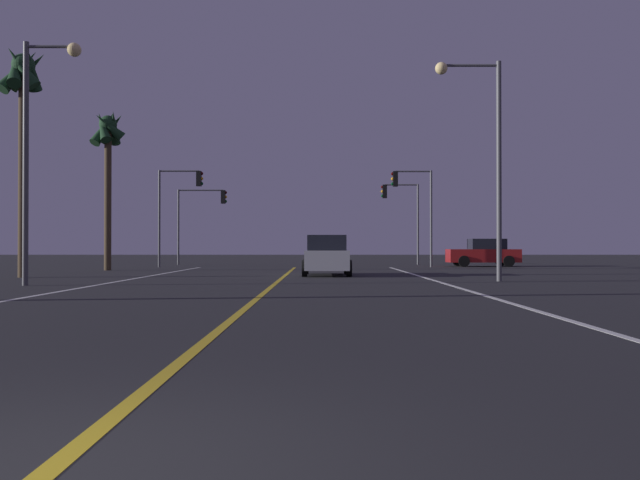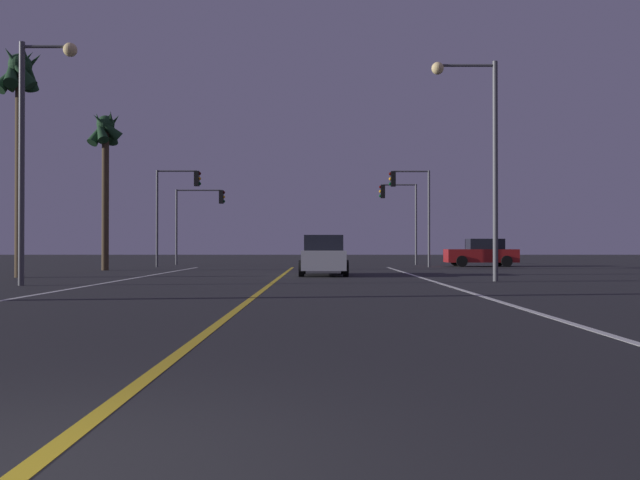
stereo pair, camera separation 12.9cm
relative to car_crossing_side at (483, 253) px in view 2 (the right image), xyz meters
The scene contains 13 objects.
lane_edge_right 24.04m from the car_crossing_side, 104.36° to the right, with size 0.16×42.71×0.01m, color silver.
lane_edge_left 28.92m from the car_crossing_side, 126.37° to the right, with size 0.16×42.71×0.01m, color silver.
lane_center_divider 26.00m from the car_crossing_side, 116.40° to the right, with size 0.16×42.71×0.01m, color gold.
car_crossing_side is the anchor object (origin of this frame).
car_ahead_far 16.33m from the car_crossing_side, 126.87° to the right, with size 2.02×4.30×1.70m.
traffic_light_near_right 5.85m from the car_crossing_side, 162.71° to the right, with size 2.46×0.36×5.75m.
traffic_light_near_left 18.80m from the car_crossing_side, behind, with size 2.68×0.36×5.77m.
traffic_light_far_right 6.96m from the car_crossing_side, 138.64° to the left, with size 2.57×0.36×5.45m.
traffic_light_far_left 18.71m from the car_crossing_side, 167.23° to the left, with size 3.35×0.36×5.08m.
street_lamp_left_mid 28.29m from the car_crossing_side, 132.52° to the right, with size 1.83×0.44×7.67m.
street_lamp_right_far 19.01m from the car_crossing_side, 103.45° to the right, with size 2.33×0.44×7.76m.
palm_tree_left_mid 27.32m from the car_crossing_side, 145.58° to the right, with size 1.98×2.02×9.34m.
palm_tree_left_far 22.85m from the car_crossing_side, 161.89° to the right, with size 1.93×1.95×8.41m.
Camera 2 is at (1.60, -3.52, 1.22)m, focal length 38.54 mm.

